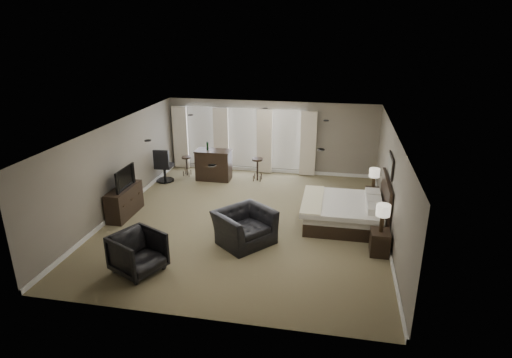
% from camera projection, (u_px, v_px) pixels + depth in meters
% --- Properties ---
extents(room, '(7.60, 8.60, 2.64)m').
position_uv_depth(room, '(246.00, 177.00, 11.40)').
color(room, '#706647').
rests_on(room, ground).
extents(window_bay, '(5.25, 0.20, 2.30)m').
position_uv_depth(window_bay, '(243.00, 140.00, 15.40)').
color(window_bay, silver).
rests_on(window_bay, room).
extents(bed, '(2.14, 2.04, 1.36)m').
position_uv_depth(bed, '(343.00, 201.00, 11.42)').
color(bed, silver).
rests_on(bed, ground).
extents(nightstand_near, '(0.44, 0.53, 0.58)m').
position_uv_depth(nightstand_near, '(380.00, 243.00, 10.06)').
color(nightstand_near, black).
rests_on(nightstand_near, ground).
extents(nightstand_far, '(0.40, 0.49, 0.53)m').
position_uv_depth(nightstand_far, '(372.00, 197.00, 12.74)').
color(nightstand_far, black).
rests_on(nightstand_far, ground).
extents(lamp_near, '(0.33, 0.33, 0.68)m').
position_uv_depth(lamp_near, '(382.00, 218.00, 9.84)').
color(lamp_near, beige).
rests_on(lamp_near, nightstand_near).
extents(lamp_far, '(0.31, 0.31, 0.63)m').
position_uv_depth(lamp_far, '(374.00, 179.00, 12.54)').
color(lamp_far, beige).
rests_on(lamp_far, nightstand_far).
extents(wall_art, '(0.04, 0.96, 0.56)m').
position_uv_depth(wall_art, '(390.00, 165.00, 10.86)').
color(wall_art, slate).
rests_on(wall_art, room).
extents(dresser, '(0.46, 1.43, 0.83)m').
position_uv_depth(dresser, '(124.00, 202.00, 12.05)').
color(dresser, black).
rests_on(dresser, ground).
extents(tv, '(0.60, 1.04, 0.14)m').
position_uv_depth(tv, '(123.00, 186.00, 11.89)').
color(tv, black).
rests_on(tv, dresser).
extents(armchair_near, '(1.49, 1.55, 1.14)m').
position_uv_depth(armchair_near, '(244.00, 222.00, 10.48)').
color(armchair_near, black).
rests_on(armchair_near, ground).
extents(armchair_far, '(1.24, 1.27, 0.99)m').
position_uv_depth(armchair_far, '(138.00, 251.00, 9.27)').
color(armchair_far, black).
rests_on(armchair_far, ground).
extents(bar_counter, '(1.22, 0.64, 1.07)m').
position_uv_depth(bar_counter, '(214.00, 165.00, 14.79)').
color(bar_counter, black).
rests_on(bar_counter, ground).
extents(bar_stool_left, '(0.37, 0.37, 0.70)m').
position_uv_depth(bar_stool_left, '(187.00, 166.00, 15.26)').
color(bar_stool_left, black).
rests_on(bar_stool_left, ground).
extents(bar_stool_right, '(0.39, 0.39, 0.79)m').
position_uv_depth(bar_stool_right, '(257.00, 169.00, 14.75)').
color(bar_stool_right, black).
rests_on(bar_stool_right, ground).
extents(desk_chair, '(0.64, 0.64, 1.19)m').
position_uv_depth(desk_chair, '(164.00, 165.00, 14.61)').
color(desk_chair, black).
rests_on(desk_chair, ground).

